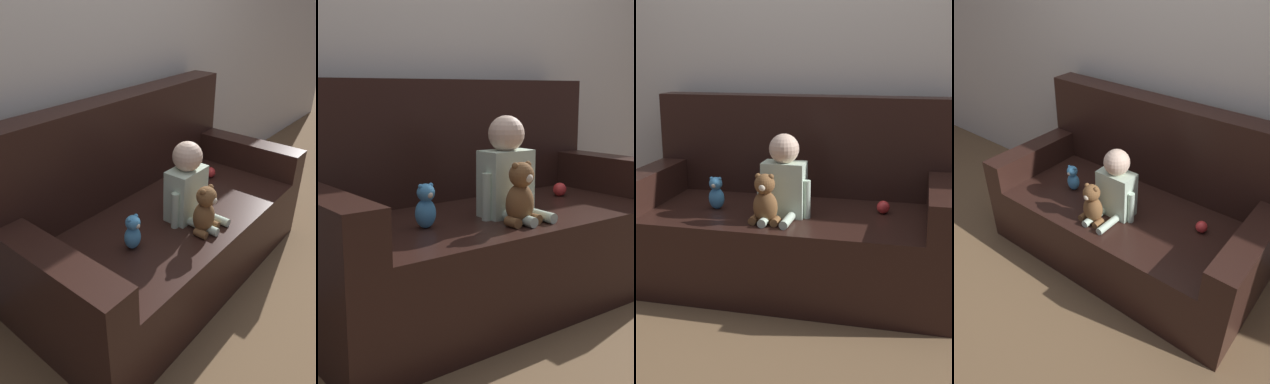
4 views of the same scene
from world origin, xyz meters
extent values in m
plane|color=brown|center=(0.00, 0.00, 0.00)|extent=(12.00, 12.00, 0.00)
cube|color=silver|center=(0.00, 0.53, 1.30)|extent=(8.00, 0.05, 2.60)
cube|color=black|center=(0.00, 0.00, 0.21)|extent=(1.79, 0.89, 0.43)
cube|color=black|center=(0.00, 0.36, 0.72)|extent=(1.79, 0.18, 0.59)
cube|color=black|center=(0.81, 0.00, 0.52)|extent=(0.16, 0.89, 0.19)
cube|color=silver|center=(0.00, -0.13, 0.57)|extent=(0.22, 0.13, 0.29)
sphere|color=beige|center=(0.00, -0.13, 0.79)|extent=(0.16, 0.16, 0.16)
cylinder|color=silver|center=(-0.05, -0.28, 0.45)|extent=(0.04, 0.17, 0.04)
cylinder|color=silver|center=(0.06, -0.28, 0.45)|extent=(0.04, 0.17, 0.04)
cylinder|color=silver|center=(-0.12, -0.15, 0.53)|extent=(0.04, 0.04, 0.20)
cylinder|color=silver|center=(0.12, -0.15, 0.53)|extent=(0.04, 0.04, 0.20)
ellipsoid|color=brown|center=(-0.06, -0.28, 0.51)|extent=(0.13, 0.10, 0.17)
sphere|color=brown|center=(-0.06, -0.29, 0.63)|extent=(0.10, 0.10, 0.10)
sphere|color=brown|center=(-0.09, -0.29, 0.67)|extent=(0.03, 0.03, 0.03)
sphere|color=brown|center=(-0.02, -0.29, 0.67)|extent=(0.03, 0.03, 0.03)
sphere|color=beige|center=(-0.06, -0.33, 0.63)|extent=(0.04, 0.04, 0.04)
cylinder|color=brown|center=(-0.11, -0.30, 0.45)|extent=(0.04, 0.07, 0.04)
cylinder|color=brown|center=(0.00, -0.30, 0.45)|extent=(0.04, 0.07, 0.04)
ellipsoid|color=#4C9EDB|center=(-0.39, -0.10, 0.49)|extent=(0.09, 0.07, 0.12)
sphere|color=#4C9EDB|center=(-0.39, -0.10, 0.57)|extent=(0.07, 0.07, 0.07)
sphere|color=#4C9EDB|center=(-0.42, -0.10, 0.60)|extent=(0.02, 0.02, 0.02)
sphere|color=#4C9EDB|center=(-0.37, -0.10, 0.60)|extent=(0.02, 0.02, 0.02)
sphere|color=beige|center=(-0.39, -0.13, 0.57)|extent=(0.03, 0.03, 0.03)
sphere|color=red|center=(0.51, 0.03, 0.46)|extent=(0.07, 0.07, 0.07)
camera|label=1|loc=(-1.45, -1.12, 1.53)|focal=35.00mm
camera|label=2|loc=(-1.49, -1.85, 0.97)|focal=50.00mm
camera|label=3|loc=(0.69, -2.74, 1.27)|focal=50.00mm
camera|label=4|loc=(1.15, -1.63, 1.84)|focal=35.00mm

